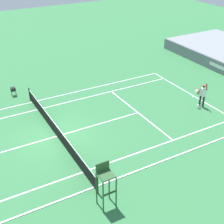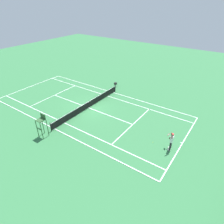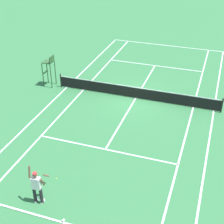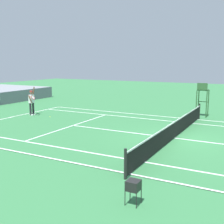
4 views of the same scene
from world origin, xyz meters
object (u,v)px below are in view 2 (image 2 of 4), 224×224
umpire_chair (42,123)px  ball_hopper (115,83)px  tennis_ball (153,142)px  tennis_player (171,141)px

umpire_chair → ball_hopper: (-14.25, -0.94, -0.98)m
tennis_ball → umpire_chair: 10.99m
tennis_player → umpire_chair: (5.31, -11.18, 0.56)m
tennis_player → umpire_chair: size_ratio=0.85×
ball_hopper → tennis_ball: bearing=49.5°
umpire_chair → tennis_player: bearing=115.4°
tennis_player → umpire_chair: bearing=-64.6°
tennis_player → ball_hopper: 15.06m
tennis_player → tennis_ball: 1.93m
tennis_ball → umpire_chair: (5.32, -9.50, 1.52)m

